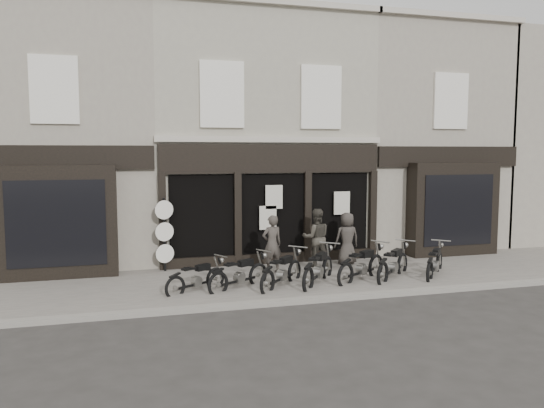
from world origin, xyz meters
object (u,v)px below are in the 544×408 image
object	(u,v)px
advert_sign_post	(165,238)
motorcycle_1	(240,277)
motorcycle_4	(362,268)
man_right	(347,238)
motorcycle_2	(282,274)
motorcycle_5	(393,267)
motorcycle_6	(435,265)
motorcycle_0	(197,281)
man_centre	(316,238)
man_left	(272,244)
motorcycle_3	(318,271)

from	to	relation	value
advert_sign_post	motorcycle_1	bearing A→B (deg)	-69.40
motorcycle_4	man_right	bearing A→B (deg)	46.16
motorcycle_4	motorcycle_2	bearing A→B (deg)	149.10
motorcycle_5	man_right	xyz separation A→B (m)	(-0.56, 1.99, 0.52)
motorcycle_4	motorcycle_6	bearing A→B (deg)	-34.21
advert_sign_post	motorcycle_0	bearing A→B (deg)	-90.55
man_centre	motorcycle_5	bearing A→B (deg)	138.08
man_right	advert_sign_post	distance (m)	5.65
motorcycle_2	advert_sign_post	distance (m)	3.91
man_centre	man_right	distance (m)	1.05
motorcycle_0	man_right	size ratio (longest dim) A/B	1.04
motorcycle_4	motorcycle_1	bearing A→B (deg)	146.66
motorcycle_0	man_centre	world-z (taller)	man_centre
man_left	motorcycle_3	bearing A→B (deg)	110.57
motorcycle_3	man_right	xyz separation A→B (m)	(1.70, 2.01, 0.51)
motorcycle_3	motorcycle_6	xyz separation A→B (m)	(3.57, -0.03, -0.03)
motorcycle_2	motorcycle_4	size ratio (longest dim) A/B	0.85
man_left	advert_sign_post	distance (m)	3.20
motorcycle_3	motorcycle_4	bearing A→B (deg)	-48.53
motorcycle_1	motorcycle_6	world-z (taller)	motorcycle_6
man_left	advert_sign_post	bearing A→B (deg)	-29.30
motorcycle_2	motorcycle_3	distance (m)	1.04
motorcycle_3	motorcycle_6	bearing A→B (deg)	-50.81
motorcycle_2	motorcycle_6	bearing A→B (deg)	-44.86
motorcycle_3	motorcycle_4	size ratio (longest dim) A/B	0.94
motorcycle_0	motorcycle_3	world-z (taller)	motorcycle_3
motorcycle_2	advert_sign_post	size ratio (longest dim) A/B	0.74
motorcycle_2	motorcycle_5	distance (m)	3.30
motorcycle_4	motorcycle_6	size ratio (longest dim) A/B	1.18
motorcycle_4	man_centre	world-z (taller)	man_centre
motorcycle_1	man_centre	xyz separation A→B (m)	(2.82, 1.87, 0.63)
motorcycle_3	motorcycle_4	world-z (taller)	motorcycle_4
motorcycle_3	man_centre	world-z (taller)	man_centre
motorcycle_1	man_left	world-z (taller)	man_left
motorcycle_4	man_right	xyz separation A→B (m)	(0.39, 1.96, 0.51)
motorcycle_2	man_centre	xyz separation A→B (m)	(1.69, 1.98, 0.61)
motorcycle_4	motorcycle_5	xyz separation A→B (m)	(0.96, -0.03, -0.01)
motorcycle_2	motorcycle_4	bearing A→B (deg)	-43.23
motorcycle_5	man_left	xyz separation A→B (m)	(-3.16, 1.48, 0.55)
motorcycle_3	motorcycle_2	bearing A→B (deg)	130.86
advert_sign_post	man_left	bearing A→B (deg)	-34.04
motorcycle_2	advert_sign_post	bearing A→B (deg)	93.69
motorcycle_1	advert_sign_post	bearing A→B (deg)	95.36
motorcycle_6	man_left	bearing A→B (deg)	113.88
motorcycle_2	man_right	size ratio (longest dim) A/B	1.04
motorcycle_1	advert_sign_post	world-z (taller)	advert_sign_post
motorcycle_5	motorcycle_6	world-z (taller)	motorcycle_5
motorcycle_2	advert_sign_post	xyz separation A→B (m)	(-2.88, 2.55, 0.71)
motorcycle_5	motorcycle_2	bearing A→B (deg)	139.45
motorcycle_1	man_centre	bearing A→B (deg)	3.07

